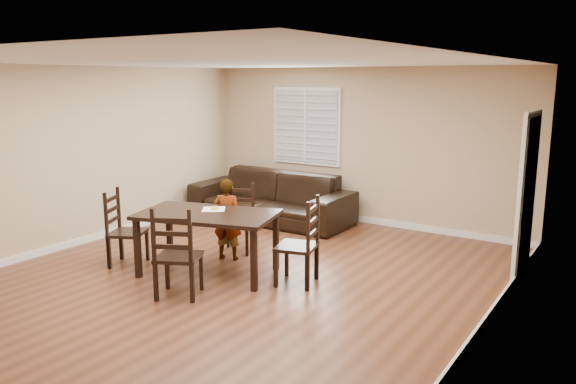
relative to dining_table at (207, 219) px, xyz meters
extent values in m
plane|color=brown|center=(0.46, 0.04, -0.73)|extent=(7.00, 7.00, 0.00)
cube|color=tan|center=(0.46, 3.54, 0.62)|extent=(6.00, 0.04, 2.70)
cube|color=tan|center=(-2.54, 0.04, 0.62)|extent=(0.04, 7.00, 2.70)
cube|color=tan|center=(3.46, 0.04, 0.62)|extent=(0.04, 7.00, 2.70)
cube|color=white|center=(0.46, 0.04, 1.97)|extent=(6.00, 7.00, 0.04)
cube|color=white|center=(-0.64, 3.49, 0.92)|extent=(1.40, 0.08, 1.40)
cube|color=white|center=(3.43, 2.24, 0.29)|extent=(0.06, 0.94, 2.05)
cylinder|color=#332114|center=(3.40, 1.94, 0.22)|extent=(0.06, 0.06, 0.02)
cube|color=white|center=(0.46, 3.52, -0.68)|extent=(6.00, 0.03, 0.10)
cube|color=white|center=(-2.53, 0.04, -0.68)|extent=(0.03, 7.00, 0.10)
cube|color=white|center=(3.44, 0.04, -0.68)|extent=(0.03, 7.00, 0.10)
cube|color=black|center=(0.00, 0.00, 0.06)|extent=(1.94, 1.42, 0.05)
cube|color=black|center=(-0.65, -0.61, -0.35)|extent=(0.09, 0.09, 0.77)
cube|color=black|center=(0.87, -0.18, -0.35)|extent=(0.09, 0.09, 0.77)
cube|color=black|center=(-0.87, 0.18, -0.35)|extent=(0.09, 0.09, 0.77)
cube|color=black|center=(0.65, 0.61, -0.35)|extent=(0.09, 0.09, 0.77)
cube|color=black|center=(-0.27, 0.94, -0.30)|extent=(0.58, 0.56, 0.04)
cube|color=black|center=(-0.34, 1.12, -0.23)|extent=(0.43, 0.21, 1.00)
cube|color=black|center=(-0.38, 0.70, -0.52)|extent=(0.05, 0.05, 0.41)
cube|color=black|center=(-0.02, 0.85, -0.52)|extent=(0.05, 0.05, 0.41)
cube|color=black|center=(-0.52, 1.04, -0.52)|extent=(0.05, 0.05, 0.41)
cube|color=black|center=(-0.15, 1.19, -0.52)|extent=(0.05, 0.05, 0.41)
cube|color=black|center=(0.22, -0.77, -0.26)|extent=(0.64, 0.63, 0.04)
cube|color=black|center=(0.31, -0.95, -0.18)|extent=(0.46, 0.26, 1.09)
cube|color=black|center=(0.32, -0.49, -0.51)|extent=(0.06, 0.06, 0.45)
cube|color=black|center=(-0.06, -0.68, -0.51)|extent=(0.06, 0.06, 0.45)
cube|color=black|center=(0.49, -0.85, -0.51)|extent=(0.06, 0.06, 0.45)
cube|color=black|center=(0.11, -1.04, -0.51)|extent=(0.06, 0.06, 0.45)
cube|color=black|center=(-1.15, -0.32, -0.28)|extent=(0.60, 0.62, 0.04)
cube|color=black|center=(-1.33, -0.41, -0.21)|extent=(0.25, 0.44, 1.04)
cube|color=black|center=(-0.89, -0.42, -0.52)|extent=(0.06, 0.06, 0.43)
cube|color=black|center=(-1.08, -0.06, -0.52)|extent=(0.06, 0.06, 0.43)
cube|color=black|center=(-1.23, -0.59, -0.52)|extent=(0.06, 0.06, 0.43)
cube|color=black|center=(-1.41, -0.23, -0.52)|extent=(0.06, 0.06, 0.43)
cube|color=black|center=(1.15, 0.32, -0.26)|extent=(0.57, 0.60, 0.04)
cube|color=black|center=(1.35, 0.38, -0.18)|extent=(0.17, 0.49, 1.10)
cube|color=black|center=(0.91, 0.48, -0.51)|extent=(0.05, 0.05, 0.45)
cube|color=black|center=(1.02, 0.07, -0.51)|extent=(0.05, 0.05, 0.45)
cube|color=black|center=(1.29, 0.58, -0.51)|extent=(0.05, 0.05, 0.45)
cube|color=black|center=(1.40, 0.17, -0.51)|extent=(0.05, 0.05, 0.45)
imported|color=gray|center=(-0.17, 0.61, -0.15)|extent=(0.49, 0.39, 1.16)
cube|color=#F0E8CE|center=(-0.05, 0.19, 0.09)|extent=(0.41, 0.41, 0.00)
torus|color=#CB8648|center=(-0.03, 0.19, 0.11)|extent=(0.11, 0.11, 0.03)
torus|color=white|center=(-0.03, 0.19, 0.12)|extent=(0.10, 0.10, 0.02)
imported|color=black|center=(-0.92, 2.74, -0.30)|extent=(2.96, 1.16, 0.86)
camera|label=1|loc=(4.69, -5.30, 1.78)|focal=35.00mm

